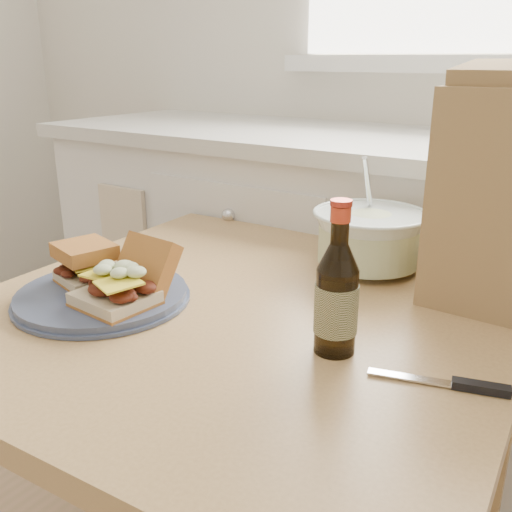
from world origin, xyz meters
The scene contains 8 objects.
cabinet_run centered at (0.00, 1.70, 0.47)m, with size 2.50×0.64×0.94m.
dining_table centered at (-0.16, 0.96, 0.63)m, with size 0.93×0.93×0.74m.
plate centered at (-0.37, 0.84, 0.75)m, with size 0.29×0.29×0.02m, color #3C4762.
sandwich_left centered at (-0.42, 0.85, 0.79)m, with size 0.12×0.11×0.07m.
sandwich_right centered at (-0.31, 0.84, 0.79)m, with size 0.13×0.17×0.10m.
coleslaw_bowl centered at (-0.05, 1.25, 0.80)m, with size 0.22×0.22×0.22m.
beer_bottle centered at (0.04, 0.90, 0.82)m, with size 0.06×0.06×0.22m.
knife centered at (0.22, 0.90, 0.74)m, with size 0.17×0.06×0.01m.
Camera 1 is at (0.35, 0.23, 1.14)m, focal length 40.00 mm.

